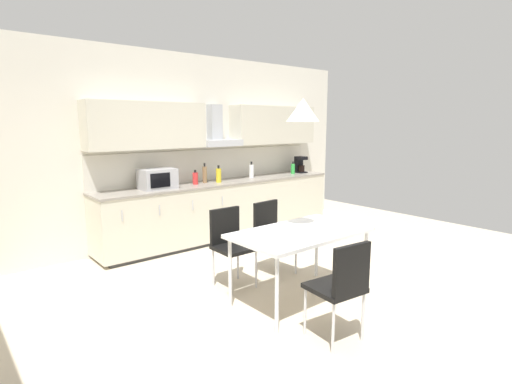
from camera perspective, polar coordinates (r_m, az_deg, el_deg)
The scene contains 17 objects.
ground_plane at distance 4.30m, azimuth 2.66°, elevation -15.17°, with size 9.35×7.67×0.02m, color beige.
wall_back at distance 6.09m, azimuth -14.04°, elevation 5.88°, with size 7.48×0.10×2.84m, color silver.
kitchen_counter at distance 6.40m, azimuth -4.57°, elevation -2.43°, with size 4.08×0.65×0.90m.
backsplash_tile at distance 6.53m, azimuth -6.16°, elevation 3.93°, with size 4.06×0.02×0.49m, color silver.
upper_wall_cabinets at distance 6.37m, azimuth -5.47°, elevation 9.39°, with size 4.06×0.40×0.65m.
microwave at distance 5.73m, azimuth -13.90°, elevation 1.85°, with size 0.48×0.35×0.28m.
coffee_maker at distance 7.45m, azimuth 6.30°, elevation 3.92°, with size 0.18×0.19×0.30m.
bottle_green at distance 7.25m, azimuth 5.30°, elevation 3.35°, with size 0.07×0.07×0.22m.
bottle_yellow at distance 6.19m, azimuth -5.36°, elevation 2.41°, with size 0.08×0.08×0.26m.
bottle_white at distance 6.68m, azimuth -0.65°, elevation 3.03°, with size 0.08×0.08×0.27m.
bottle_red at distance 6.04m, azimuth -8.66°, elevation 1.96°, with size 0.08×0.08×0.22m.
bottle_brown at distance 6.17m, azimuth -7.34°, elevation 2.51°, with size 0.07×0.07×0.30m.
dining_table at distance 4.06m, azimuth 6.38°, elevation -6.21°, with size 1.39×0.80×0.74m.
chair_far_left at distance 4.48m, azimuth -3.73°, elevation -6.74°, with size 0.41×0.41×0.87m.
chair_far_right at distance 4.85m, azimuth 2.21°, elevation -5.42°, with size 0.43×0.43×0.87m.
chair_near_left at distance 3.40m, azimuth 12.18°, elevation -12.41°, with size 0.44×0.44×0.87m.
pendant_lamp at distance 3.91m, azimuth 6.73°, elevation 11.56°, with size 0.32×0.32×0.22m, color silver.
Camera 1 is at (-2.64, -2.87, 1.80)m, focal length 28.00 mm.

